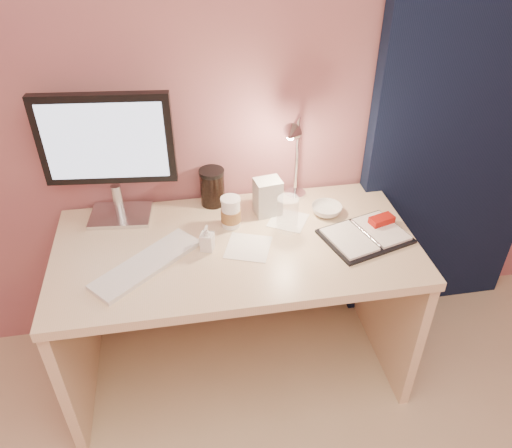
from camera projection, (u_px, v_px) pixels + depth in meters
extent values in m
plane|color=#AC6764|center=(220.00, 79.00, 1.93)|extent=(3.50, 0.00, 3.50)
cube|color=black|center=(470.00, 104.00, 2.11)|extent=(0.85, 0.08, 2.20)
cube|color=beige|center=(236.00, 247.00, 1.95)|extent=(1.40, 0.70, 0.04)
cube|color=beige|center=(76.00, 334.00, 2.07)|extent=(0.04, 0.66, 0.69)
cube|color=beige|center=(387.00, 295.00, 2.25)|extent=(0.04, 0.66, 0.69)
cube|color=beige|center=(228.00, 256.00, 2.39)|extent=(1.32, 0.03, 0.55)
cube|color=silver|center=(121.00, 215.00, 2.08)|extent=(0.26, 0.20, 0.02)
cylinder|color=silver|center=(118.00, 200.00, 2.03)|extent=(0.04, 0.04, 0.13)
cube|color=black|center=(106.00, 139.00, 1.87)|extent=(0.51, 0.09, 0.36)
cube|color=#BBD8FF|center=(106.00, 142.00, 1.84)|extent=(0.45, 0.05, 0.30)
cube|color=silver|center=(147.00, 264.00, 1.82)|extent=(0.41, 0.38, 0.02)
cube|color=black|center=(365.00, 236.00, 1.96)|extent=(0.37, 0.32, 0.01)
cube|color=white|center=(349.00, 240.00, 1.93)|extent=(0.19, 0.24, 0.01)
cube|color=white|center=(381.00, 229.00, 1.98)|extent=(0.19, 0.24, 0.01)
cube|color=#9E1D0D|center=(382.00, 220.00, 2.00)|extent=(0.11, 0.08, 0.03)
cube|color=white|center=(248.00, 247.00, 1.91)|extent=(0.21, 0.21, 0.00)
cube|color=white|center=(288.00, 220.00, 2.06)|extent=(0.20, 0.20, 0.00)
cylinder|color=silver|center=(231.00, 213.00, 2.00)|extent=(0.07, 0.07, 0.12)
cylinder|color=brown|center=(231.00, 215.00, 2.00)|extent=(0.08, 0.08, 0.05)
cylinder|color=silver|center=(230.00, 200.00, 1.96)|extent=(0.08, 0.08, 0.01)
cylinder|color=white|center=(288.00, 214.00, 1.97)|extent=(0.08, 0.08, 0.15)
imported|color=silver|center=(327.00, 210.00, 2.09)|extent=(0.17, 0.17, 0.04)
imported|color=silver|center=(207.00, 238.00, 1.87)|extent=(0.06, 0.06, 0.11)
cylinder|color=black|center=(212.00, 189.00, 2.12)|extent=(0.10, 0.10, 0.15)
cube|color=silver|center=(268.00, 197.00, 2.06)|extent=(0.12, 0.10, 0.16)
cylinder|color=silver|center=(295.00, 194.00, 2.21)|extent=(0.09, 0.09, 0.02)
cylinder|color=silver|center=(297.00, 156.00, 2.10)|extent=(0.01, 0.01, 0.36)
cone|color=silver|center=(326.00, 133.00, 1.89)|extent=(0.09, 0.09, 0.07)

